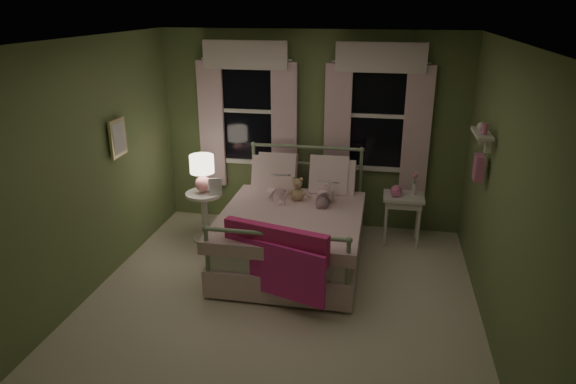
% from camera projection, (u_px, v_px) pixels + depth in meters
% --- Properties ---
extents(room_shell, '(4.20, 4.20, 4.20)m').
position_uv_depth(room_shell, '(279.00, 183.00, 4.85)').
color(room_shell, silver).
rests_on(room_shell, ground).
extents(bed, '(1.58, 2.04, 1.18)m').
position_uv_depth(bed, '(294.00, 231.00, 6.03)').
color(bed, white).
rests_on(bed, ground).
extents(pink_throw, '(1.09, 0.45, 0.71)m').
position_uv_depth(pink_throw, '(275.00, 253.00, 5.00)').
color(pink_throw, '#D52970').
rests_on(pink_throw, bed).
extents(child_left, '(0.34, 0.27, 0.80)m').
position_uv_depth(child_left, '(277.00, 171.00, 6.26)').
color(child_left, '#F7D1DD').
rests_on(child_left, bed).
extents(child_right, '(0.41, 0.33, 0.80)m').
position_uv_depth(child_right, '(323.00, 174.00, 6.16)').
color(child_right, '#F7D1DD').
rests_on(child_right, bed).
extents(book_left, '(0.20, 0.12, 0.26)m').
position_uv_depth(book_left, '(273.00, 178.00, 6.03)').
color(book_left, beige).
rests_on(book_left, child_left).
extents(book_right, '(0.21, 0.15, 0.26)m').
position_uv_depth(book_right, '(320.00, 185.00, 5.95)').
color(book_right, beige).
rests_on(book_right, child_right).
extents(teddy_bear, '(0.22, 0.18, 0.30)m').
position_uv_depth(teddy_bear, '(298.00, 191.00, 6.13)').
color(teddy_bear, tan).
rests_on(teddy_bear, bed).
extents(nightstand_left, '(0.46, 0.46, 0.65)m').
position_uv_depth(nightstand_left, '(205.00, 210.00, 6.55)').
color(nightstand_left, white).
rests_on(nightstand_left, ground).
extents(table_lamp, '(0.30, 0.30, 0.47)m').
position_uv_depth(table_lamp, '(202.00, 170.00, 6.37)').
color(table_lamp, pink).
rests_on(table_lamp, nightstand_left).
extents(book_nightstand, '(0.22, 0.26, 0.02)m').
position_uv_depth(book_nightstand, '(209.00, 195.00, 6.38)').
color(book_nightstand, beige).
rests_on(book_nightstand, nightstand_left).
extents(nightstand_right, '(0.50, 0.40, 0.64)m').
position_uv_depth(nightstand_right, '(403.00, 203.00, 6.42)').
color(nightstand_right, white).
rests_on(nightstand_right, ground).
extents(pink_toy, '(0.14, 0.19, 0.14)m').
position_uv_depth(pink_toy, '(396.00, 191.00, 6.38)').
color(pink_toy, pink).
rests_on(pink_toy, nightstand_right).
extents(bud_vase, '(0.06, 0.06, 0.28)m').
position_uv_depth(bud_vase, '(415.00, 184.00, 6.36)').
color(bud_vase, white).
rests_on(bud_vase, nightstand_right).
extents(window_left, '(1.34, 0.13, 1.96)m').
position_uv_depth(window_left, '(247.00, 106.00, 6.76)').
color(window_left, black).
rests_on(window_left, room_shell).
extents(window_right, '(1.34, 0.13, 1.96)m').
position_uv_depth(window_right, '(378.00, 111.00, 6.46)').
color(window_right, black).
rests_on(window_right, room_shell).
extents(wall_shelf, '(0.15, 0.50, 0.60)m').
position_uv_depth(wall_shelf, '(481.00, 151.00, 5.09)').
color(wall_shelf, white).
rests_on(wall_shelf, room_shell).
extents(framed_picture, '(0.03, 0.32, 0.42)m').
position_uv_depth(framed_picture, '(118.00, 138.00, 5.67)').
color(framed_picture, beige).
rests_on(framed_picture, room_shell).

